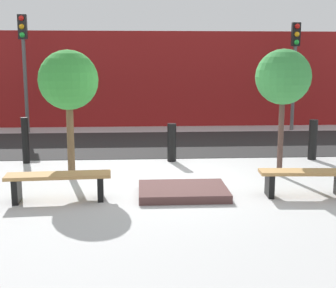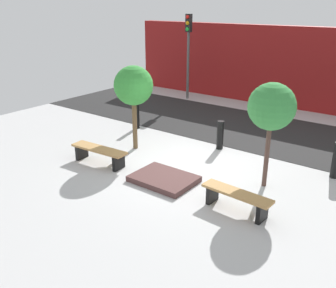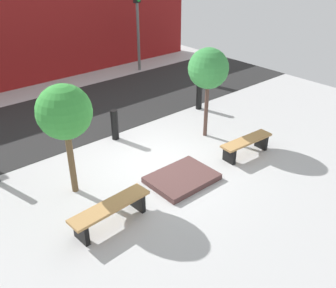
{
  "view_description": "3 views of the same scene",
  "coord_description": "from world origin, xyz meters",
  "views": [
    {
      "loc": [
        -0.76,
        -9.07,
        2.39
      ],
      "look_at": [
        -0.25,
        -0.74,
        0.89
      ],
      "focal_mm": 50.0,
      "sensor_mm": 36.0,
      "label": 1
    },
    {
      "loc": [
        5.3,
        -7.87,
        4.33
      ],
      "look_at": [
        0.19,
        -1.07,
        1.1
      ],
      "focal_mm": 40.0,
      "sensor_mm": 36.0,
      "label": 2
    },
    {
      "loc": [
        -5.18,
        -6.49,
        5.16
      ],
      "look_at": [
        -0.16,
        -0.67,
        0.94
      ],
      "focal_mm": 40.0,
      "sensor_mm": 36.0,
      "label": 3
    }
  ],
  "objects": [
    {
      "name": "bench_right",
      "position": [
        2.16,
        -1.2,
        0.33
      ],
      "size": [
        1.64,
        0.49,
        0.47
      ],
      "rotation": [
        0.0,
        0.0,
        -0.06
      ],
      "color": "black",
      "rests_on": "ground"
    },
    {
      "name": "planter_bed",
      "position": [
        0.0,
        -1.0,
        0.07
      ],
      "size": [
        1.58,
        1.18,
        0.14
      ],
      "primitive_type": "cube",
      "color": "brown",
      "rests_on": "ground"
    },
    {
      "name": "tree_behind_left_bench",
      "position": [
        -2.16,
        0.33,
        1.98
      ],
      "size": [
        1.18,
        1.18,
        2.6
      ],
      "color": "brown",
      "rests_on": "ground"
    },
    {
      "name": "building_facade",
      "position": [
        0.0,
        8.16,
        1.71
      ],
      "size": [
        16.2,
        0.5,
        3.41
      ],
      "primitive_type": "cube",
      "color": "maroon",
      "rests_on": "ground"
    },
    {
      "name": "road_strip",
      "position": [
        0.0,
        4.29,
        0.01
      ],
      "size": [
        18.0,
        4.3,
        0.01
      ],
      "primitive_type": "cube",
      "color": "#252525",
      "rests_on": "ground"
    },
    {
      "name": "bollard_center",
      "position": [
        3.44,
        1.88,
        0.49
      ],
      "size": [
        0.21,
        0.21,
        0.98
      ],
      "primitive_type": "cylinder",
      "color": "black",
      "rests_on": "ground"
    },
    {
      "name": "tree_behind_right_bench",
      "position": [
        2.16,
        0.33,
        2.04
      ],
      "size": [
        1.13,
        1.13,
        2.62
      ],
      "color": "#503931",
      "rests_on": "ground"
    },
    {
      "name": "bollard_far_left",
      "position": [
        -3.44,
        1.88,
        0.54
      ],
      "size": [
        0.16,
        0.16,
        1.08
      ],
      "primitive_type": "cylinder",
      "color": "black",
      "rests_on": "ground"
    },
    {
      "name": "bench_left",
      "position": [
        -2.16,
        -1.2,
        0.34
      ],
      "size": [
        1.8,
        0.54,
        0.48
      ],
      "rotation": [
        0.0,
        0.0,
        0.06
      ],
      "color": "black",
      "rests_on": "ground"
    },
    {
      "name": "traffic_light_west",
      "position": [
        -4.51,
        6.72,
        2.65
      ],
      "size": [
        0.28,
        0.27,
        3.84
      ],
      "color": "#505050",
      "rests_on": "ground"
    },
    {
      "name": "ground_plane",
      "position": [
        0.0,
        0.0,
        0.0
      ],
      "size": [
        18.0,
        18.0,
        0.0
      ],
      "primitive_type": "plane",
      "color": "#B6B6B6"
    },
    {
      "name": "traffic_light_mid_west",
      "position": [
        4.51,
        6.72,
        2.51
      ],
      "size": [
        0.28,
        0.27,
        3.63
      ],
      "color": "#5B5B5B",
      "rests_on": "ground"
    },
    {
      "name": "bollard_left",
      "position": [
        0.0,
        1.88,
        0.45
      ],
      "size": [
        0.21,
        0.21,
        0.91
      ],
      "primitive_type": "cylinder",
      "color": "black",
      "rests_on": "ground"
    }
  ]
}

